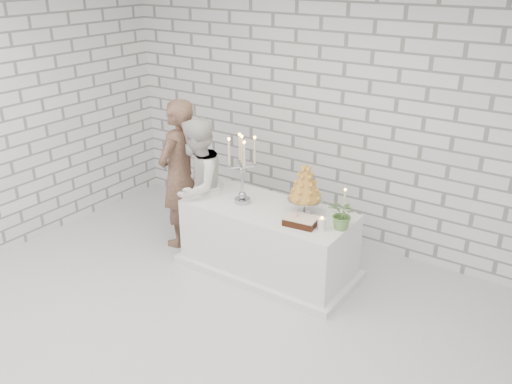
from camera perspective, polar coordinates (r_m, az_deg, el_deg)
The scene contains 11 objects.
ground at distance 5.00m, azimuth -5.34°, elevation -15.76°, with size 6.00×5.00×0.01m, color silver.
wall_back at distance 6.23m, azimuth 8.96°, elevation 7.71°, with size 6.00×0.01×3.00m, color white.
cake_table at distance 5.84m, azimuth 1.27°, elevation -5.02°, with size 1.80×0.80×0.75m, color white.
groom at distance 6.30m, azimuth -8.09°, elevation 1.91°, with size 0.64×0.42×1.75m, color brown.
bride at distance 6.09m, azimuth -6.20°, elevation 0.48°, with size 0.77×0.60×1.59m, color silver.
candelabra at distance 5.65m, azimuth -1.47°, elevation 2.37°, with size 0.31×0.31×0.75m, color #9D9DA7, non-canonical shape.
croquembouche at distance 5.45m, azimuth 5.19°, elevation 0.30°, with size 0.36×0.36×0.55m, color #B47A2A, non-canonical shape.
chocolate_cake at distance 5.32m, azimuth 4.75°, elevation -3.04°, with size 0.31×0.22×0.08m, color black.
pillar_candle at distance 5.23m, azimuth 6.92°, elevation -3.38°, with size 0.08×0.08×0.12m, color white.
extra_taper at distance 5.41m, azimuth 9.27°, elevation -1.41°, with size 0.06×0.06×0.32m, color beige.
flowers at distance 5.24m, azimuth 9.15°, elevation -2.36°, with size 0.27×0.24×0.30m, color #4F853C.
Camera 1 is at (2.55, -2.94, 3.15)m, focal length 38.02 mm.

